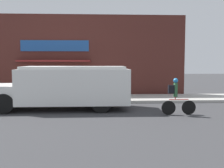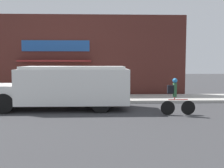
{
  "view_description": "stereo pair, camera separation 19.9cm",
  "coord_description": "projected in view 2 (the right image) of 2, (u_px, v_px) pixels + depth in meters",
  "views": [
    {
      "loc": [
        3.02,
        -14.19,
        2.29
      ],
      "look_at": [
        3.73,
        -0.2,
        1.1
      ],
      "focal_mm": 42.0,
      "sensor_mm": 36.0,
      "label": 1
    },
    {
      "loc": [
        3.22,
        -14.2,
        2.29
      ],
      "look_at": [
        3.73,
        -0.2,
        1.1
      ],
      "focal_mm": 42.0,
      "sensor_mm": 36.0,
      "label": 2
    }
  ],
  "objects": [
    {
      "name": "cyclist",
      "position": [
        175.0,
        97.0,
        11.23
      ],
      "size": [
        1.51,
        0.21,
        1.59
      ],
      "rotation": [
        0.0,
        0.0,
        0.03
      ],
      "color": "black",
      "rests_on": "ground_plane"
    },
    {
      "name": "sidewalk",
      "position": [
        49.0,
        99.0,
        15.65
      ],
      "size": [
        28.0,
        2.89,
        0.15
      ],
      "color": "#ADAAA3",
      "rests_on": "ground_plane"
    },
    {
      "name": "ground_plane",
      "position": [
        43.0,
        104.0,
        14.21
      ],
      "size": [
        70.0,
        70.0,
        0.0
      ],
      "primitive_type": "plane",
      "color": "#38383A"
    },
    {
      "name": "school_bus",
      "position": [
        64.0,
        87.0,
        12.56
      ],
      "size": [
        6.95,
        2.64,
        2.08
      ],
      "rotation": [
        0.0,
        0.0,
        0.0
      ],
      "color": "white",
      "rests_on": "ground_plane"
    },
    {
      "name": "storefront",
      "position": [
        54.0,
        56.0,
        17.21
      ],
      "size": [
        17.56,
        0.99,
        5.37
      ],
      "color": "#4C231E",
      "rests_on": "ground_plane"
    }
  ]
}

